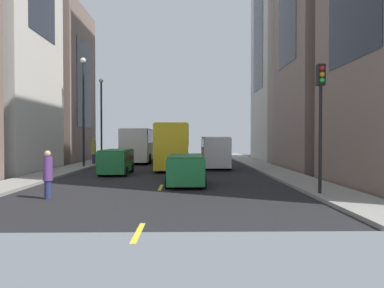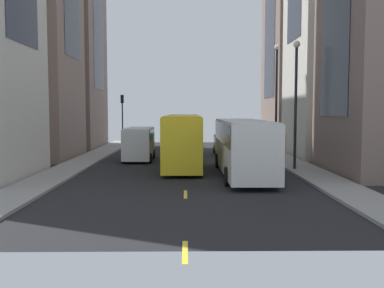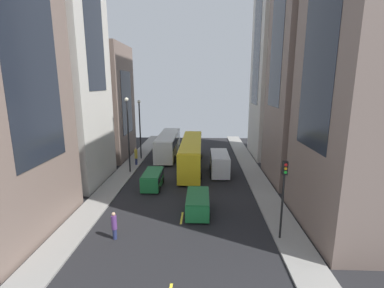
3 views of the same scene
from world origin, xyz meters
TOP-DOWN VIEW (x-y plane):
  - ground_plane at (0.00, 0.00)m, footprint 41.90×41.90m
  - sidewalk_west at (-7.78, 0.00)m, footprint 2.34×44.00m
  - sidewalk_east at (7.78, 0.00)m, footprint 2.34×44.00m
  - lane_stripe_1 at (0.00, -12.60)m, footprint 0.16×2.00m
  - lane_stripe_2 at (0.00, -4.20)m, footprint 0.16×2.00m
  - lane_stripe_3 at (0.00, 4.20)m, footprint 0.16×2.00m
  - lane_stripe_4 at (0.00, 12.60)m, footprint 0.16×2.00m
  - lane_stripe_5 at (0.00, 21.00)m, footprint 0.16×2.00m
  - building_west_2 at (-14.14, 5.97)m, footprint 10.07×8.97m
  - building_east_0 at (12.32, -13.76)m, footprint 6.40×9.54m
  - building_east_1 at (12.69, -2.99)m, footprint 7.15×8.43m
  - building_east_2 at (13.03, 7.85)m, footprint 7.83×8.70m
  - city_bus_white at (-3.45, 6.67)m, footprint 2.80×11.42m
  - streetcar_yellow at (0.23, 1.06)m, footprint 2.70×14.17m
  - delivery_van_white at (3.69, -1.41)m, footprint 2.25×5.35m
  - car_green_0 at (1.26, -11.64)m, footprint 2.04×4.15m
  - car_green_1 at (-3.51, -6.04)m, footprint 1.95×4.14m
  - pedestrian_crossing_mid at (-4.42, -15.79)m, footprint 0.38×0.38m
  - pedestrian_walking_far at (-7.06, 1.57)m, footprint 0.40×0.40m
  - traffic_light_near_corner at (7.01, -15.47)m, footprint 0.32×0.44m
  - streetlamp_near at (-7.11, 4.71)m, footprint 0.44×0.44m
  - streetlamp_far at (-7.11, -1.39)m, footprint 0.44×0.44m

SIDE VIEW (x-z plane):
  - ground_plane at x=0.00m, z-range 0.00..0.00m
  - lane_stripe_1 at x=0.00m, z-range 0.00..0.01m
  - lane_stripe_2 at x=0.00m, z-range 0.00..0.01m
  - lane_stripe_3 at x=0.00m, z-range 0.00..0.01m
  - lane_stripe_4 at x=0.00m, z-range 0.00..0.01m
  - lane_stripe_5 at x=0.00m, z-range 0.00..0.01m
  - sidewalk_west at x=-7.78m, z-range 0.00..0.15m
  - sidewalk_east at x=7.78m, z-range 0.00..0.15m
  - car_green_0 at x=1.26m, z-range 0.14..1.73m
  - car_green_1 at x=-3.51m, z-range 0.15..1.85m
  - pedestrian_crossing_mid at x=-4.42m, z-range 0.05..2.05m
  - pedestrian_walking_far at x=-7.06m, z-range 0.21..2.47m
  - delivery_van_white at x=3.69m, z-range 0.22..2.80m
  - city_bus_white at x=-3.45m, z-range 0.33..3.68m
  - streetcar_yellow at x=0.23m, z-range 0.33..3.92m
  - traffic_light_near_corner at x=7.01m, z-range 1.25..6.74m
  - streetlamp_near at x=-7.11m, z-range 0.98..9.21m
  - streetlamp_far at x=-7.11m, z-range 1.00..9.89m
  - building_west_2 at x=-14.14m, z-range 0.00..15.87m
  - building_east_0 at x=12.32m, z-range 0.00..27.38m
  - building_east_2 at x=13.03m, z-range 0.00..34.09m
  - building_east_1 at x=12.69m, z-range 0.00..36.42m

